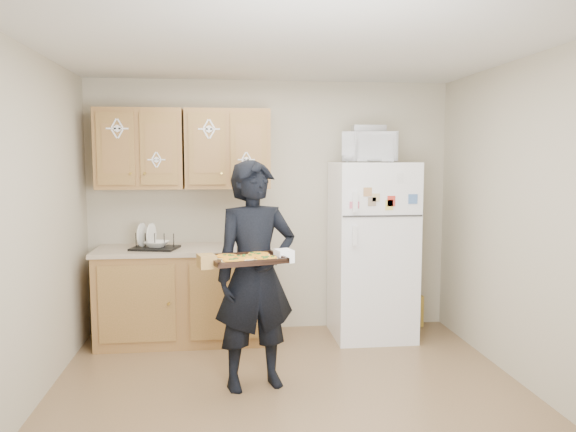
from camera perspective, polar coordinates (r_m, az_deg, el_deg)
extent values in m
plane|color=brown|center=(4.22, 0.47, -18.43)|extent=(3.60, 3.60, 0.00)
plane|color=silver|center=(3.92, 0.50, 17.07)|extent=(3.60, 3.60, 0.00)
cube|color=#B5AB93|center=(5.66, -1.74, 0.94)|extent=(3.60, 0.04, 2.50)
cube|color=#B5AB93|center=(2.13, 6.46, -7.48)|extent=(3.60, 0.04, 2.50)
cube|color=#B5AB93|center=(4.07, -25.54, -1.59)|extent=(0.04, 3.60, 2.50)
cube|color=#B5AB93|center=(4.47, 24.05, -0.91)|extent=(0.04, 3.60, 2.50)
cube|color=white|center=(5.51, 8.52, -3.45)|extent=(0.75, 0.70, 1.70)
cube|color=olive|center=(5.47, -10.42, -8.04)|extent=(1.60, 0.60, 0.86)
cube|color=tan|center=(5.38, -10.51, -3.39)|extent=(1.64, 0.64, 0.04)
cube|color=olive|center=(5.49, -14.79, 6.60)|extent=(0.80, 0.33, 0.75)
cube|color=olive|center=(5.43, -6.15, 6.77)|extent=(0.80, 0.33, 0.75)
cube|color=#EDD953|center=(6.03, 12.61, -9.42)|extent=(0.20, 0.07, 0.32)
imported|color=black|center=(4.24, -3.32, -6.04)|extent=(0.72, 0.56, 1.73)
cube|color=black|center=(3.92, -4.26, -4.46)|extent=(0.58, 0.49, 0.04)
cylinder|color=orange|center=(3.81, -5.57, -4.52)|extent=(0.17, 0.17, 0.02)
cylinder|color=orange|center=(3.88, -2.23, -4.30)|extent=(0.17, 0.17, 0.02)
cylinder|color=orange|center=(3.97, -6.25, -4.10)|extent=(0.17, 0.17, 0.02)
cylinder|color=orange|center=(4.03, -3.03, -3.91)|extent=(0.17, 0.17, 0.02)
cylinder|color=orange|center=(3.92, -4.26, -4.20)|extent=(0.17, 0.17, 0.02)
imported|color=white|center=(5.37, 8.22, 6.93)|extent=(0.57, 0.44, 0.28)
cube|color=#B0B1B7|center=(5.41, 8.17, 8.76)|extent=(0.32, 0.23, 0.06)
cube|color=black|center=(5.34, -13.38, -2.43)|extent=(0.46, 0.39, 0.16)
imported|color=white|center=(5.34, -13.19, -2.79)|extent=(0.27, 0.27, 0.05)
imported|color=white|center=(5.23, -5.85, -2.22)|extent=(0.11, 0.11, 0.21)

